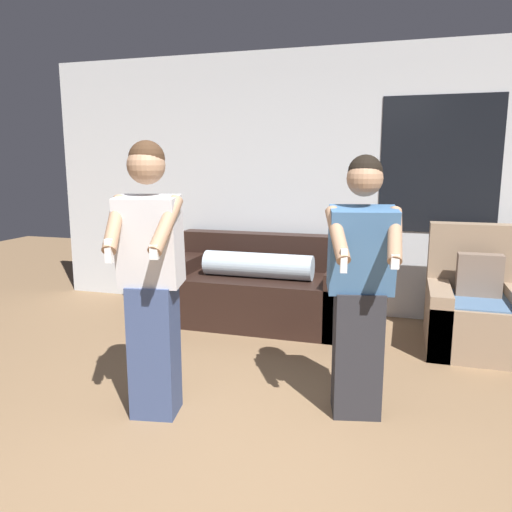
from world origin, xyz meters
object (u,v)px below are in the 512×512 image
(side_table, at_px, (158,253))
(person_left, at_px, (151,278))
(armchair, at_px, (477,310))
(person_right, at_px, (360,288))
(couch, at_px, (262,290))

(side_table, relative_size, person_left, 0.51)
(side_table, distance_m, person_left, 2.59)
(armchair, bearing_deg, person_right, -120.21)
(side_table, distance_m, person_right, 3.08)
(armchair, bearing_deg, side_table, 172.29)
(couch, xyz_separation_m, person_left, (-0.12, -2.03, 0.57))
(armchair, relative_size, person_left, 0.61)
(armchair, xyz_separation_m, person_left, (-2.08, -1.86, 0.55))
(armchair, height_order, side_table, armchair)
(side_table, bearing_deg, couch, -11.53)
(person_left, relative_size, person_right, 1.05)
(couch, xyz_separation_m, person_right, (1.10, -1.67, 0.51))
(couch, distance_m, person_left, 2.11)
(couch, height_order, person_left, person_left)
(person_left, bearing_deg, armchair, 41.70)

